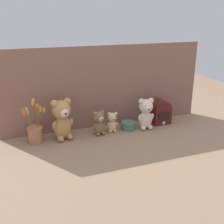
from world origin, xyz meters
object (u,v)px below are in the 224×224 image
(teddy_bear_small, at_px, (99,122))
(decorative_tin_tall, at_px, (128,126))
(vintage_radio, at_px, (161,112))
(teddy_bear_tiny, at_px, (112,121))
(teddy_bear_medium, at_px, (146,113))
(teddy_bear_large, at_px, (62,118))
(flower_vase, at_px, (35,131))

(teddy_bear_small, relative_size, decorative_tin_tall, 1.66)
(vintage_radio, height_order, decorative_tin_tall, vintage_radio)
(teddy_bear_small, xyz_separation_m, teddy_bear_tiny, (0.12, 0.02, -0.02))
(teddy_bear_medium, bearing_deg, vintage_radio, 19.55)
(teddy_bear_large, relative_size, teddy_bear_small, 1.61)
(teddy_bear_large, bearing_deg, teddy_bear_medium, -3.05)
(teddy_bear_tiny, relative_size, vintage_radio, 0.79)
(teddy_bear_large, xyz_separation_m, teddy_bear_medium, (0.67, -0.04, -0.03))
(teddy_bear_medium, relative_size, vintage_radio, 1.25)
(teddy_bear_tiny, bearing_deg, decorative_tin_tall, -1.73)
(teddy_bear_medium, xyz_separation_m, teddy_bear_tiny, (-0.27, 0.03, -0.05))
(teddy_bear_large, relative_size, teddy_bear_medium, 1.21)
(teddy_bear_large, xyz_separation_m, vintage_radio, (0.84, 0.03, -0.06))
(teddy_bear_large, distance_m, teddy_bear_medium, 0.67)
(flower_vase, distance_m, vintage_radio, 1.04)
(teddy_bear_small, height_order, decorative_tin_tall, teddy_bear_small)
(teddy_bear_small, relative_size, vintage_radio, 0.95)
(decorative_tin_tall, bearing_deg, teddy_bear_large, 179.44)
(vintage_radio, bearing_deg, teddy_bear_large, -178.25)
(flower_vase, xyz_separation_m, decorative_tin_tall, (0.73, -0.01, -0.06))
(teddy_bear_small, distance_m, decorative_tin_tall, 0.26)
(teddy_bear_medium, xyz_separation_m, decorative_tin_tall, (-0.14, 0.03, -0.10))
(teddy_bear_medium, bearing_deg, teddy_bear_small, 177.42)
(teddy_bear_large, distance_m, vintage_radio, 0.85)
(teddy_bear_small, height_order, flower_vase, flower_vase)
(teddy_bear_small, xyz_separation_m, vintage_radio, (0.56, 0.04, -0.00))
(teddy_bear_small, distance_m, teddy_bear_tiny, 0.12)
(teddy_bear_large, xyz_separation_m, decorative_tin_tall, (0.53, -0.01, -0.13))
(teddy_bear_medium, xyz_separation_m, vintage_radio, (0.17, 0.06, -0.04))
(flower_vase, distance_m, decorative_tin_tall, 0.73)
(teddy_bear_tiny, bearing_deg, teddy_bear_large, 179.84)
(teddy_bear_large, xyz_separation_m, flower_vase, (-0.20, 0.00, -0.07))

